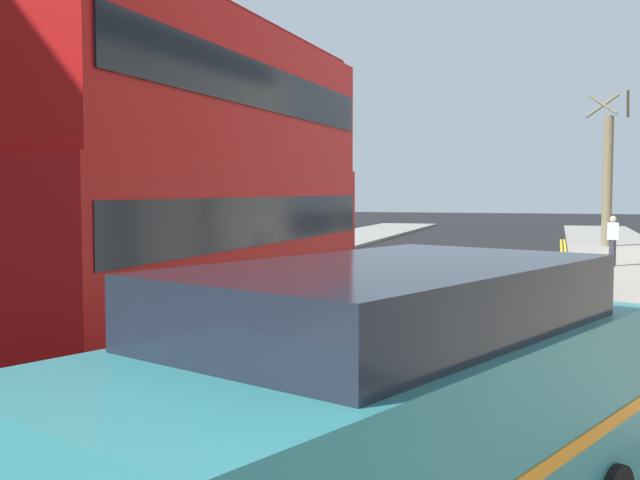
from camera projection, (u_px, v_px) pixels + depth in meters
sidewalk_left at (110, 292)px, 18.97m from camera, size 4.00×80.00×0.14m
kerb_line_outer at (575, 333)px, 13.84m from camera, size 0.10×56.00×0.01m
kerb_line_inner at (566, 333)px, 13.88m from camera, size 0.10×56.00×0.01m
double_decker_bus_away at (206, 166)px, 14.06m from camera, size 3.05×10.88×5.64m
taxi_minivan at (369, 438)px, 4.66m from camera, size 3.52×5.16×2.12m
pedestrian_far at (613, 240)px, 24.75m from camera, size 0.34×0.22×1.62m
street_tree_far at (608, 176)px, 33.62m from camera, size 1.86×1.93×6.80m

